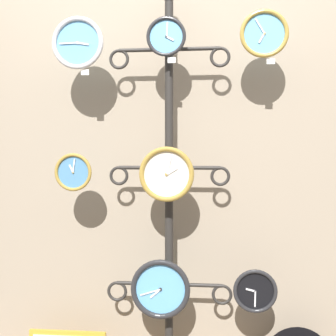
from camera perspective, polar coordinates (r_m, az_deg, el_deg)
name	(u,v)px	position (r m, az deg, el deg)	size (l,w,h in m)	color
shop_wall	(172,130)	(2.58, 0.50, 4.67)	(4.40, 0.04, 2.80)	gray
display_stand	(169,248)	(2.47, 0.12, -9.75)	(0.66, 0.38, 2.13)	#282623
clock_top_left	(78,43)	(2.47, -10.92, 14.73)	(0.27, 0.04, 0.27)	#60A8DB
clock_top_center	(166,37)	(2.41, -0.21, 15.71)	(0.20, 0.04, 0.20)	#60A8DB
clock_top_right	(264,34)	(2.41, 11.65, 15.73)	(0.24, 0.04, 0.24)	#60A8DB
clock_middle_left	(74,172)	(2.41, -11.45, -0.50)	(0.19, 0.04, 0.19)	#4C84B2
clock_middle_center	(167,174)	(2.30, -0.11, -0.76)	(0.27, 0.04, 0.27)	silver
clock_bottom_center	(160,289)	(2.42, -0.92, -14.53)	(0.30, 0.04, 0.30)	#60A8DB
clock_bottom_right	(255,291)	(2.41, 10.58, -14.50)	(0.22, 0.04, 0.22)	black
price_tag_upper	(85,72)	(2.43, -10.08, 11.42)	(0.04, 0.00, 0.03)	white
price_tag_mid	(172,60)	(2.38, 0.45, 13.02)	(0.04, 0.00, 0.03)	white
price_tag_lower	(271,61)	(2.38, 12.42, 12.60)	(0.04, 0.00, 0.03)	white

